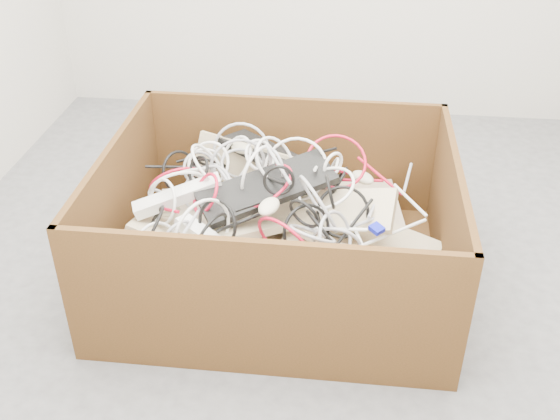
# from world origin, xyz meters

# --- Properties ---
(ground) EXTENTS (3.00, 3.00, 0.00)m
(ground) POSITION_xyz_m (0.00, 0.00, 0.00)
(ground) COLOR #4C4D4F
(ground) RESTS_ON ground
(cardboard_box) EXTENTS (1.28, 1.06, 0.56)m
(cardboard_box) POSITION_xyz_m (-0.06, -0.13, 0.14)
(cardboard_box) COLOR #3A260E
(cardboard_box) RESTS_ON ground
(keyboard_pile) EXTENTS (1.17, 0.99, 0.37)m
(keyboard_pile) POSITION_xyz_m (-0.03, -0.11, 0.28)
(keyboard_pile) COLOR #C4AE8A
(keyboard_pile) RESTS_ON cardboard_box
(mice_scatter) EXTENTS (0.85, 0.76, 0.19)m
(mice_scatter) POSITION_xyz_m (-0.14, -0.15, 0.37)
(mice_scatter) COLOR beige
(mice_scatter) RESTS_ON keyboard_pile
(power_strip_left) EXTENTS (0.33, 0.18, 0.14)m
(power_strip_left) POSITION_xyz_m (-0.41, -0.19, 0.38)
(power_strip_left) COLOR silver
(power_strip_left) RESTS_ON keyboard_pile
(power_strip_right) EXTENTS (0.29, 0.21, 0.10)m
(power_strip_right) POSITION_xyz_m (-0.24, -0.40, 0.34)
(power_strip_right) COLOR silver
(power_strip_right) RESTS_ON keyboard_pile
(vga_plug) EXTENTS (0.06, 0.06, 0.03)m
(vga_plug) POSITION_xyz_m (0.32, -0.28, 0.36)
(vga_plug) COLOR #0B12B2
(vga_plug) RESTS_ON keyboard_pile
(cable_tangle) EXTENTS (1.12, 0.81, 0.43)m
(cable_tangle) POSITION_xyz_m (-0.15, -0.14, 0.39)
(cable_tangle) COLOR silver
(cable_tangle) RESTS_ON keyboard_pile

